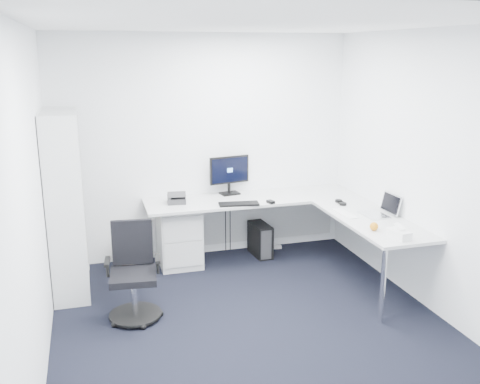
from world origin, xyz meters
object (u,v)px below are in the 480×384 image
object	(u,v)px
l_desk	(265,237)
laptop	(375,205)
task_chair	(133,274)
bookshelf	(65,203)
monitor	(230,175)

from	to	relation	value
l_desk	laptop	size ratio (longest dim) A/B	8.01
l_desk	task_chair	world-z (taller)	task_chair
bookshelf	l_desk	bearing A→B (deg)	-1.32
l_desk	laptop	bearing A→B (deg)	-35.71
l_desk	bookshelf	distance (m)	2.25
task_chair	l_desk	bearing A→B (deg)	33.72
l_desk	task_chair	size ratio (longest dim) A/B	2.87
bookshelf	monitor	size ratio (longest dim) A/B	3.76
bookshelf	monitor	bearing A→B (deg)	15.36
task_chair	monitor	xyz separation A→B (m)	(1.32, 1.40, 0.56)
l_desk	laptop	distance (m)	1.32
task_chair	laptop	distance (m)	2.61
bookshelf	laptop	distance (m)	3.26
l_desk	bookshelf	xyz separation A→B (m)	(-2.17, 0.05, 0.57)
monitor	bookshelf	bearing A→B (deg)	-174.39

